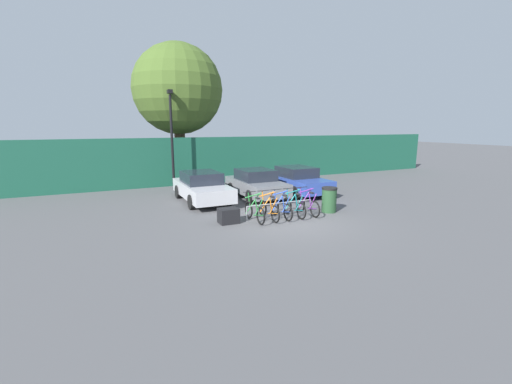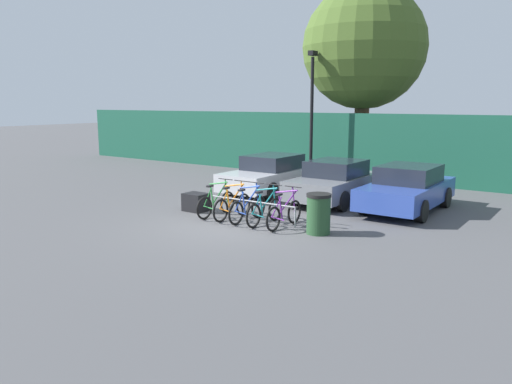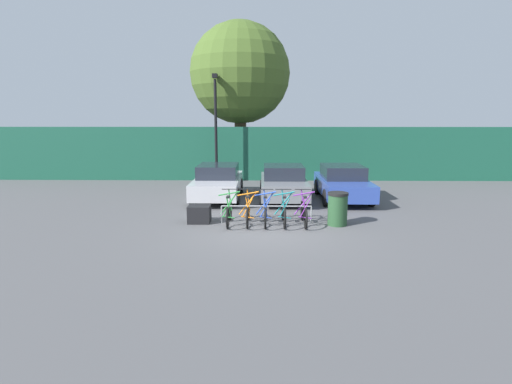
# 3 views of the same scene
# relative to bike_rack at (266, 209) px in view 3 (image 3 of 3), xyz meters

# --- Properties ---
(ground_plane) EXTENTS (120.00, 120.00, 0.00)m
(ground_plane) POSITION_rel_bike_rack_xyz_m (-0.10, -0.68, -0.47)
(ground_plane) COLOR #4C4C4F
(hoarding_wall) EXTENTS (36.00, 0.16, 2.83)m
(hoarding_wall) POSITION_rel_bike_rack_xyz_m (-0.10, 8.82, 0.94)
(hoarding_wall) COLOR #19513D
(hoarding_wall) RESTS_ON ground
(bike_rack) EXTENTS (2.88, 0.04, 0.57)m
(bike_rack) POSITION_rel_bike_rack_xyz_m (0.00, 0.00, 0.00)
(bike_rack) COLOR gray
(bike_rack) RESTS_ON ground
(bicycle_green) EXTENTS (0.68, 1.71, 1.05)m
(bicycle_green) POSITION_rel_bike_rack_xyz_m (-1.17, -0.15, -0.10)
(bicycle_green) COLOR black
(bicycle_green) RESTS_ON ground
(bicycle_orange) EXTENTS (0.68, 1.71, 1.05)m
(bicycle_orange) POSITION_rel_bike_rack_xyz_m (-0.58, -0.15, -0.10)
(bicycle_orange) COLOR black
(bicycle_orange) RESTS_ON ground
(bicycle_blue) EXTENTS (0.68, 1.71, 1.05)m
(bicycle_blue) POSITION_rel_bike_rack_xyz_m (-0.04, -0.15, -0.10)
(bicycle_blue) COLOR black
(bicycle_blue) RESTS_ON ground
(bicycle_teal) EXTENTS (0.68, 1.71, 1.05)m
(bicycle_teal) POSITION_rel_bike_rack_xyz_m (0.54, -0.15, -0.10)
(bicycle_teal) COLOR black
(bicycle_teal) RESTS_ON ground
(bicycle_purple) EXTENTS (0.68, 1.71, 1.05)m
(bicycle_purple) POSITION_rel_bike_rack_xyz_m (1.17, -0.15, -0.10)
(bicycle_purple) COLOR black
(bicycle_purple) RESTS_ON ground
(car_silver) EXTENTS (1.91, 4.38, 1.40)m
(car_silver) POSITION_rel_bike_rack_xyz_m (-1.96, 3.96, 0.22)
(car_silver) COLOR #B7B7BC
(car_silver) RESTS_ON ground
(car_grey) EXTENTS (1.91, 3.98, 1.40)m
(car_grey) POSITION_rel_bike_rack_xyz_m (0.73, 3.73, 0.22)
(car_grey) COLOR slate
(car_grey) RESTS_ON ground
(car_blue) EXTENTS (1.91, 4.23, 1.40)m
(car_blue) POSITION_rel_bike_rack_xyz_m (3.14, 3.79, 0.22)
(car_blue) COLOR #2D479E
(car_blue) RESTS_ON ground
(lamp_post) EXTENTS (0.24, 0.44, 5.40)m
(lamp_post) POSITION_rel_bike_rack_xyz_m (-2.46, 7.82, 2.57)
(lamp_post) COLOR black
(lamp_post) RESTS_ON ground
(trash_bin) EXTENTS (0.63, 0.63, 1.03)m
(trash_bin) POSITION_rel_bike_rack_xyz_m (2.21, -0.18, 0.05)
(trash_bin) COLOR #234728
(trash_bin) RESTS_ON ground
(cargo_crate) EXTENTS (0.70, 0.56, 0.55)m
(cargo_crate) POSITION_rel_bike_rack_xyz_m (-2.13, 0.03, -0.20)
(cargo_crate) COLOR black
(cargo_crate) RESTS_ON ground
(tree_behind_hoarding) EXTENTS (5.53, 5.53, 8.50)m
(tree_behind_hoarding) POSITION_rel_bike_rack_xyz_m (-1.39, 10.62, 5.22)
(tree_behind_hoarding) COLOR brown
(tree_behind_hoarding) RESTS_ON ground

